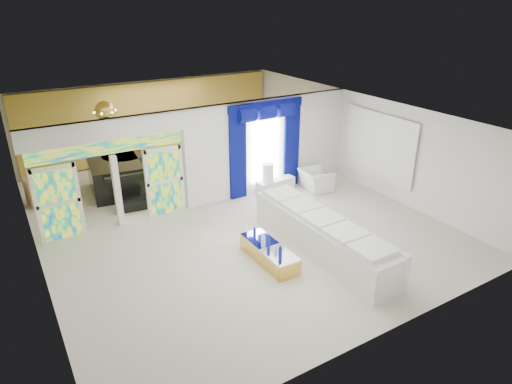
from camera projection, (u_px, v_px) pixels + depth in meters
floor at (226, 214)px, 13.04m from camera, size 12.00×12.00×0.00m
dividing_wall at (270, 145)px, 14.24m from camera, size 5.70×0.18×3.00m
dividing_header at (106, 130)px, 11.38m from camera, size 4.30×0.18×0.55m
stained_panel_left at (58, 203)px, 11.40m from camera, size 0.95×0.04×2.00m
stained_panel_right at (165, 181)px, 12.75m from camera, size 0.95×0.04×2.00m
stained_transom at (108, 147)px, 11.57m from camera, size 4.00×0.05×0.35m
window_pane at (265, 148)px, 14.06m from camera, size 1.00×0.02×2.30m
blue_drape_left at (238, 156)px, 13.58m from camera, size 0.55×0.10×2.80m
blue_drape_right at (291, 145)px, 14.53m from camera, size 0.55×0.10×2.80m
blue_pelmet at (266, 105)px, 13.49m from camera, size 2.60×0.12×0.25m
wall_mirror at (379, 146)px, 13.97m from camera, size 0.04×2.70×1.90m
gold_curtains at (154, 120)px, 17.06m from camera, size 9.70×0.12×2.90m
white_sofa at (322, 236)px, 10.97m from camera, size 1.04×4.56×0.87m
coffee_table at (269, 254)px, 10.67m from camera, size 0.62×1.79×0.40m
console_table at (275, 186)px, 14.47m from camera, size 1.34×0.52×0.44m
table_lamp at (268, 173)px, 14.12m from camera, size 0.36×0.36×0.58m
armchair at (316, 180)px, 14.62m from camera, size 1.00×1.11×0.66m
grand_piano at (116, 177)px, 14.38m from camera, size 1.76×2.18×1.02m
piano_bench at (132, 205)px, 13.27m from camera, size 0.94×0.45×0.30m
tv_console at (38, 191)px, 13.51m from camera, size 0.71×0.67×0.87m
chandelier at (105, 111)px, 13.55m from camera, size 0.60×0.60×0.60m
decanters at (269, 243)px, 10.54m from camera, size 0.13×1.19×0.27m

